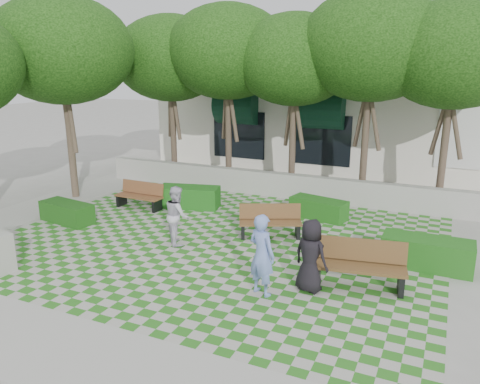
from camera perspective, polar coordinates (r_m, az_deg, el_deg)
The scene contains 17 objects.
ground at distance 12.39m, azimuth -5.03°, elevation -7.68°, with size 90.00×90.00×0.00m, color gray.
lawn at distance 13.20m, azimuth -2.89°, elevation -6.13°, with size 12.00×12.00×0.00m, color #2B721E.
sidewalk_south at distance 9.08m, azimuth -20.44°, elevation -17.83°, with size 16.00×2.00×0.01m, color #9E9B93.
sidewalk_west at distance 17.54m, azimuth -24.31°, elevation -2.04°, with size 2.00×12.00×0.01m, color #9E9B93.
retaining_wall at distance 17.62m, azimuth 4.85°, elevation 0.87°, with size 15.00×0.36×0.90m, color #9E9B93.
bench_east at distance 10.83m, azimuth 14.32°, elevation -8.67°, with size 2.11×1.00×1.06m.
bench_mid at distance 13.51m, azimuth 3.70°, elevation -3.62°, with size 1.86×1.28×0.93m.
bench_west at distance 16.52m, azimuth -12.11°, elevation -0.46°, with size 1.73×0.62×0.90m.
hedge_east at distance 12.39m, azimuth 21.82°, elevation -6.93°, with size 2.12×0.85×0.74m, color #195015.
hedge_midright at distance 15.35m, azimuth 9.55°, elevation -1.99°, with size 1.82×0.73×0.64m, color #195015.
hedge_midleft at distance 16.37m, azimuth -6.24°, elevation -0.60°, with size 2.09×0.83×0.73m, color #175015.
hedge_west at distance 15.72m, azimuth -20.34°, elevation -2.34°, with size 1.82×0.73×0.64m, color #164512.
person_blue at distance 10.05m, azimuth 2.68°, elevation -7.66°, with size 0.66×0.43×1.82m, color #6F87CB.
person_dark at distance 10.33m, azimuth 8.59°, elevation -7.69°, with size 0.80×0.52×1.64m, color black.
person_white at distance 12.99m, azimuth -7.67°, elevation -2.80°, with size 0.79×0.62×1.64m, color silver.
tree_row at distance 17.56m, azimuth -1.05°, elevation 16.46°, with size 17.70×13.40×7.41m.
building at distance 24.55m, azimuth 13.37°, elevation 9.51°, with size 18.00×8.92×5.15m.
Camera 1 is at (5.68, -9.90, 4.83)m, focal length 35.00 mm.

